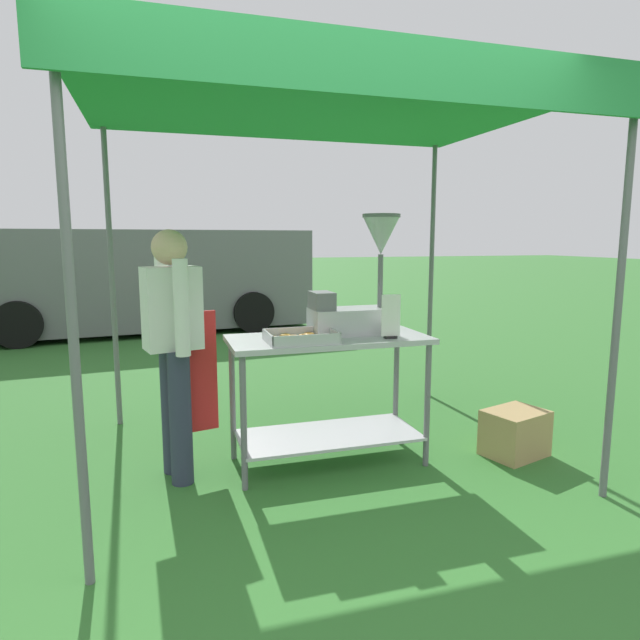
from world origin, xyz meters
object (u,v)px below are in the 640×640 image
object	(u,v)px
donut_cart	(328,374)
menu_sign	(391,319)
supply_crate	(515,433)
stall_canopy	(325,111)
donut_tray	(300,338)
donut_fryer	(359,289)
van_grey	(139,279)
vendor	(174,342)

from	to	relation	value
donut_cart	menu_sign	bearing A→B (deg)	-24.88
donut_cart	supply_crate	xyz separation A→B (m)	(1.33, -0.27, -0.47)
stall_canopy	menu_sign	bearing A→B (deg)	-35.86
donut_tray	menu_sign	size ratio (longest dim) A/B	1.51
donut_fryer	menu_sign	world-z (taller)	donut_fryer
supply_crate	van_grey	bearing A→B (deg)	112.71
donut_cart	donut_tray	distance (m)	0.38
stall_canopy	donut_fryer	world-z (taller)	stall_canopy
donut_fryer	menu_sign	distance (m)	0.33
stall_canopy	supply_crate	size ratio (longest dim) A/B	6.24
stall_canopy	van_grey	distance (m)	6.44
donut_fryer	supply_crate	distance (m)	1.54
donut_cart	vendor	xyz separation A→B (m)	(-1.01, 0.06, 0.27)
donut_fryer	vendor	bearing A→B (deg)	-179.61
donut_tray	stall_canopy	bearing A→B (deg)	43.11
vendor	donut_tray	bearing A→B (deg)	-12.65
menu_sign	van_grey	xyz separation A→B (m)	(-1.76, 6.38, -0.14)
menu_sign	van_grey	world-z (taller)	van_grey
supply_crate	van_grey	distance (m)	7.06
donut_cart	supply_crate	bearing A→B (deg)	-11.59
supply_crate	donut_fryer	bearing A→B (deg)	162.55
vendor	supply_crate	size ratio (longest dim) A/B	3.24
donut_fryer	van_grey	world-z (taller)	donut_fryer
donut_cart	donut_fryer	distance (m)	0.63
donut_tray	donut_fryer	world-z (taller)	donut_fryer
donut_fryer	vendor	xyz separation A→B (m)	(-1.26, -0.01, -0.30)
donut_cart	menu_sign	world-z (taller)	menu_sign
menu_sign	donut_fryer	bearing A→B (deg)	118.64
vendor	stall_canopy	bearing A→B (deg)	2.19
menu_sign	van_grey	size ratio (longest dim) A/B	0.05
stall_canopy	van_grey	xyz separation A→B (m)	(-1.38, 6.11, -1.50)
donut_tray	vendor	bearing A→B (deg)	167.35
donut_cart	van_grey	distance (m)	6.36
donut_tray	van_grey	distance (m)	6.43
donut_tray	vendor	size ratio (longest dim) A/B	0.28
stall_canopy	van_grey	size ratio (longest dim) A/B	0.54
donut_cart	van_grey	xyz separation A→B (m)	(-1.38, 6.20, 0.25)
menu_sign	vendor	size ratio (longest dim) A/B	0.18
vendor	van_grey	distance (m)	6.16
stall_canopy	vendor	bearing A→B (deg)	-177.81
donut_cart	donut_fryer	xyz separation A→B (m)	(0.25, 0.07, 0.57)
donut_fryer	donut_cart	bearing A→B (deg)	-164.53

